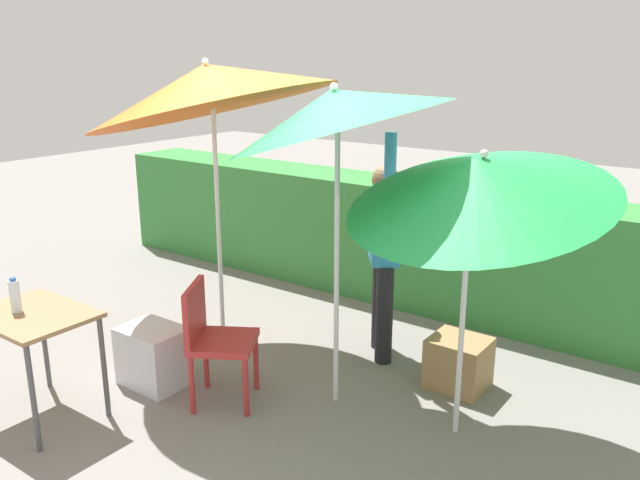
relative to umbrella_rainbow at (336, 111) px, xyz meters
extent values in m
plane|color=gray|center=(-0.33, -0.01, -2.08)|extent=(24.00, 24.00, 0.00)
cube|color=#38843D|center=(-0.33, 2.14, -1.48)|extent=(8.00, 0.70, 1.20)
cylinder|color=silver|center=(-0.01, 0.04, -1.10)|extent=(0.04, 0.04, 1.96)
cone|color=green|center=(0.00, 0.00, 0.00)|extent=(1.54, 1.51, 0.76)
sphere|color=silver|center=(0.01, -0.04, 0.15)|extent=(0.05, 0.05, 0.05)
cylinder|color=silver|center=(0.87, 0.17, -1.30)|extent=(0.04, 0.04, 1.58)
cone|color=green|center=(0.91, 0.16, -0.37)|extent=(1.66, 1.65, 0.76)
sphere|color=silver|center=(0.95, 0.16, -0.21)|extent=(0.05, 0.05, 0.05)
cylinder|color=silver|center=(-1.28, 0.18, -1.07)|extent=(0.04, 0.04, 2.03)
cone|color=#EA5919|center=(-1.27, 0.14, 0.11)|extent=(1.99, 1.96, 0.86)
sphere|color=silver|center=(-1.26, 0.10, 0.29)|extent=(0.05, 0.05, 0.05)
cylinder|color=black|center=(-0.04, 0.77, -1.67)|extent=(0.14, 0.14, 0.82)
cylinder|color=black|center=(-0.21, 0.99, -1.67)|extent=(0.14, 0.14, 0.82)
cube|color=#338EC6|center=(-0.13, 0.88, -0.98)|extent=(0.39, 0.42, 0.56)
sphere|color=#8C6647|center=(-0.13, 0.88, -0.59)|extent=(0.22, 0.22, 0.22)
cylinder|color=#338EC6|center=(0.01, 0.70, -0.48)|extent=(0.13, 0.13, 0.56)
cylinder|color=#8C6647|center=(-0.27, 1.06, -1.00)|extent=(0.13, 0.13, 0.52)
cylinder|color=#B72D2D|center=(-0.38, -0.51, -1.86)|extent=(0.04, 0.04, 0.44)
cylinder|color=#B72D2D|center=(-0.58, -0.19, -1.86)|extent=(0.04, 0.04, 0.44)
cylinder|color=#B72D2D|center=(-0.71, -0.71, -1.86)|extent=(0.04, 0.04, 0.44)
cylinder|color=#B72D2D|center=(-0.91, -0.38, -1.86)|extent=(0.04, 0.04, 0.44)
cube|color=#B72D2D|center=(-0.64, -0.45, -1.62)|extent=(0.60, 0.60, 0.05)
cube|color=#B72D2D|center=(-0.82, -0.55, -1.39)|extent=(0.26, 0.40, 0.40)
cube|color=silver|center=(-1.27, -0.57, -1.86)|extent=(0.49, 0.37, 0.45)
cube|color=#9E7A4C|center=(0.63, 0.74, -1.89)|extent=(0.42, 0.38, 0.39)
cylinder|color=#4C4C51|center=(-1.17, -1.08, -1.71)|extent=(0.04, 0.04, 0.74)
cylinder|color=#4C4C51|center=(-1.89, -1.08, -1.71)|extent=(0.04, 0.04, 0.74)
cylinder|color=#4C4C51|center=(-1.17, -1.60, -1.71)|extent=(0.04, 0.04, 0.74)
cube|color=#99724C|center=(-1.53, -1.34, -1.33)|extent=(0.80, 0.60, 0.03)
cylinder|color=silver|center=(-1.62, -1.38, -1.20)|extent=(0.07, 0.07, 0.22)
cylinder|color=#2D60B7|center=(-1.62, -1.38, -1.08)|extent=(0.04, 0.04, 0.02)
camera|label=1|loc=(2.39, -3.45, 0.35)|focal=36.43mm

